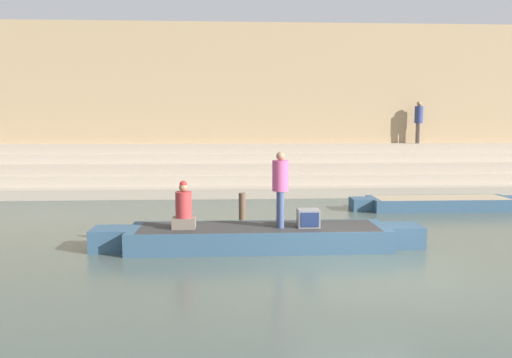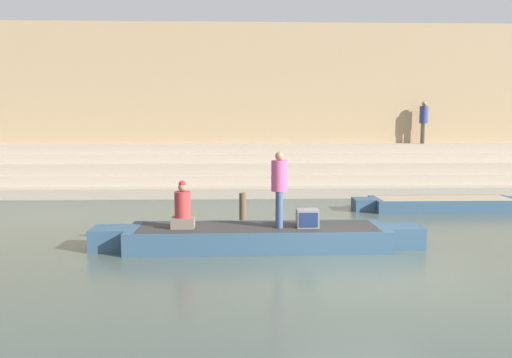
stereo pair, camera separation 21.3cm
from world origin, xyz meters
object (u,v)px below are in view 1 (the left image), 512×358
object	(u,v)px
person_standing	(280,184)
mooring_post	(242,211)
person_on_steps	(419,119)
moored_boat_shore	(440,203)
rowboat_main	(259,236)
person_rowing	(184,210)
tv_set	(308,218)

from	to	relation	value
person_standing	mooring_post	distance (m)	2.31
mooring_post	person_on_steps	world-z (taller)	person_on_steps
moored_boat_shore	person_on_steps	xyz separation A→B (m)	(1.49, 5.94, 2.62)
rowboat_main	person_standing	world-z (taller)	person_standing
person_standing	person_on_steps	distance (m)	12.63
person_rowing	mooring_post	bearing A→B (deg)	72.68
rowboat_main	tv_set	xyz separation A→B (m)	(1.07, -0.10, 0.41)
person_rowing	person_on_steps	distance (m)	13.96
mooring_post	person_on_steps	xyz separation A→B (m)	(7.75, 8.48, 2.35)
tv_set	mooring_post	world-z (taller)	mooring_post
moored_boat_shore	mooring_post	size ratio (longest dim) A/B	6.05
person_standing	person_rowing	distance (m)	2.14
person_standing	person_rowing	xyz separation A→B (m)	(-2.07, -0.02, -0.53)
person_standing	person_on_steps	world-z (taller)	person_on_steps
person_rowing	mooring_post	size ratio (longest dim) A/B	1.10
rowboat_main	person_rowing	bearing A→B (deg)	-179.17
rowboat_main	person_standing	bearing A→B (deg)	-9.74
person_rowing	moored_boat_shore	world-z (taller)	person_rowing
rowboat_main	moored_boat_shore	world-z (taller)	rowboat_main
mooring_post	tv_set	bearing A→B (deg)	-55.27
person_rowing	moored_boat_shore	xyz separation A→B (m)	(7.56, 4.51, -0.67)
rowboat_main	person_standing	size ratio (longest dim) A/B	4.39
person_rowing	moored_boat_shore	size ratio (longest dim) A/B	0.18
tv_set	person_on_steps	distance (m)	12.44
person_rowing	moored_boat_shore	distance (m)	8.83
rowboat_main	moored_boat_shore	xyz separation A→B (m)	(5.95, 4.43, -0.05)
tv_set	person_standing	bearing A→B (deg)	168.85
tv_set	moored_boat_shore	world-z (taller)	tv_set
person_standing	tv_set	size ratio (longest dim) A/B	3.47
person_standing	person_rowing	size ratio (longest dim) A/B	1.59
rowboat_main	mooring_post	world-z (taller)	mooring_post
person_rowing	tv_set	world-z (taller)	person_rowing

